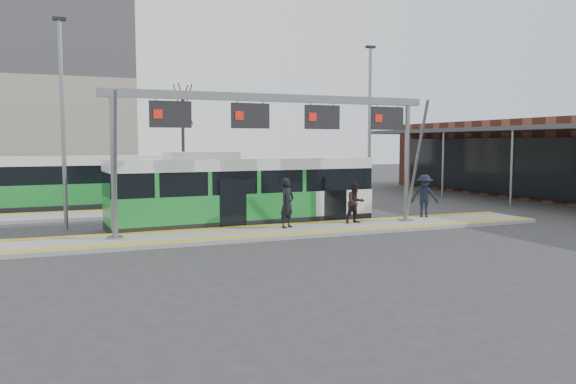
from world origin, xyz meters
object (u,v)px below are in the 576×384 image
Objects in this scene: hero_bus at (244,191)px; passenger_c at (424,196)px; passenger_a at (287,203)px; gantry at (279,122)px; passenger_b at (355,202)px.

hero_bus is 8.14m from passenger_c.
passenger_a is (1.02, -2.44, -0.30)m from hero_bus.
passenger_c is (7.26, 0.72, -3.19)m from gantry.
passenger_c is (6.91, 0.64, -0.03)m from passenger_a.
hero_bus is 2.66m from passenger_a.
passenger_b is 3.84m from passenger_c.
gantry is at bearing 159.38° from passenger_a.
passenger_b is (3.11, 0.13, -0.12)m from passenger_a.
passenger_c is at bearing 5.63° from gantry.
gantry is 3.87m from hero_bus.
passenger_a reaches higher than passenger_c.
passenger_b is (4.13, -2.31, -0.41)m from hero_bus.
gantry reaches higher than hero_bus.
hero_bus is at bearing 104.79° from gantry.
hero_bus reaches higher than passenger_b.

